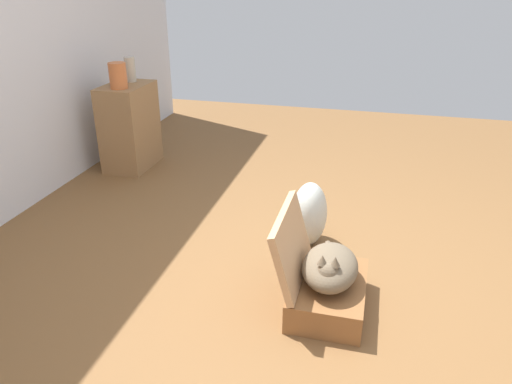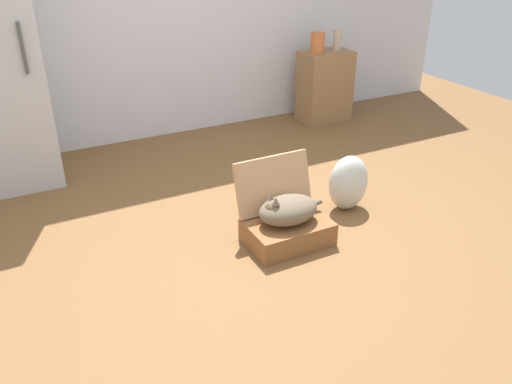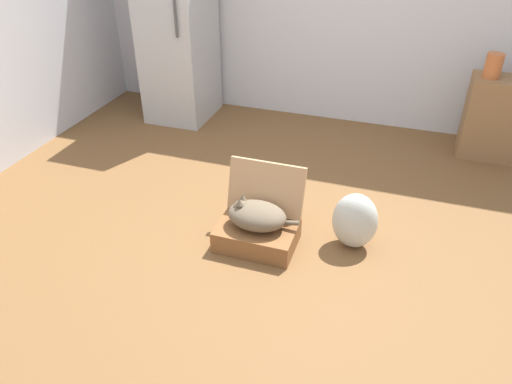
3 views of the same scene
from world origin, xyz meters
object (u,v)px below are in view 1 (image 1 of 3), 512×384
at_px(vase_tall, 118,76).
at_px(suitcase_base, 328,294).
at_px(vase_short, 130,69).
at_px(cat, 330,267).
at_px(side_table, 130,127).
at_px(plastic_bag_white, 309,214).

bearing_deg(vase_tall, suitcase_base, -127.31).
bearing_deg(vase_short, vase_tall, -174.17).
relative_size(suitcase_base, cat, 1.10).
distance_m(side_table, vase_tall, 0.47).
relative_size(side_table, vase_tall, 3.56).
bearing_deg(suitcase_base, cat, 176.11).
bearing_deg(side_table, vase_tall, -172.19).
xyz_separation_m(side_table, vase_short, (0.13, 0.01, 0.46)).
bearing_deg(plastic_bag_white, suitcase_base, -162.20).
bearing_deg(plastic_bag_white, vase_tall, 64.15).
distance_m(suitcase_base, cat, 0.16).
xyz_separation_m(side_table, vase_tall, (-0.13, -0.02, 0.45)).
distance_m(cat, vase_short, 2.59).
height_order(suitcase_base, vase_short, vase_short).
bearing_deg(vase_short, side_table, -176.17).
bearing_deg(vase_tall, plastic_bag_white, -115.85).
relative_size(plastic_bag_white, side_table, 0.57).
distance_m(plastic_bag_white, vase_short, 2.09).
xyz_separation_m(suitcase_base, vase_short, (1.67, 1.89, 0.74)).
bearing_deg(vase_short, suitcase_base, -131.51).
bearing_deg(plastic_bag_white, cat, -162.40).
distance_m(suitcase_base, vase_tall, 2.45).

